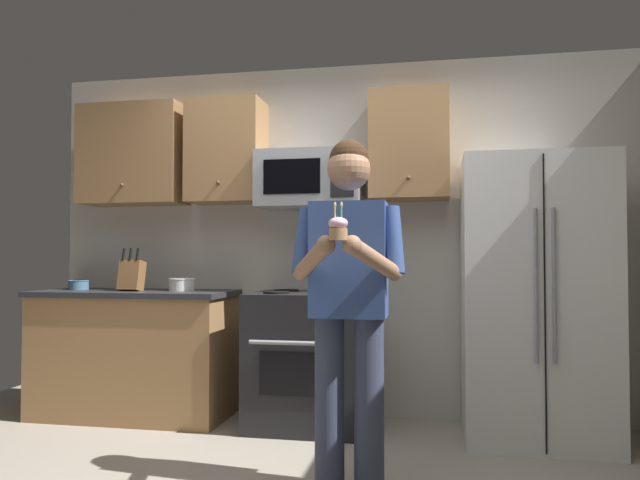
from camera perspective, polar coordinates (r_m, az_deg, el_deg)
The scene contains 11 objects.
wall_back at distance 4.54m, azimuth 1.64°, elevation 0.06°, with size 4.40×0.10×2.60m, color beige.
oven_range at distance 4.24m, azimuth -1.25°, elevation -11.17°, with size 0.76×0.70×0.93m.
microwave at distance 4.34m, azimuth -0.91°, elevation 5.71°, with size 0.74×0.41×0.40m.
refrigerator at distance 4.11m, azimuth 19.63°, elevation -5.22°, with size 0.90×0.75×1.80m.
cabinet_row_upper at distance 4.57m, azimuth -7.91°, elevation 8.26°, with size 2.78×0.36×0.76m.
counter_left at distance 4.71m, azimuth -17.12°, elevation -10.16°, with size 1.44×0.66×0.92m.
knife_block at distance 4.61m, azimuth -17.38°, elevation -3.20°, with size 0.16×0.15×0.32m.
bowl_large_white at distance 4.54m, azimuth -12.91°, elevation -4.08°, with size 0.20×0.20×0.09m.
bowl_small_colored at distance 4.91m, azimuth -21.84°, elevation -3.94°, with size 0.16×0.16×0.07m.
person at distance 3.04m, azimuth 2.73°, elevation -4.78°, with size 0.60×0.48×1.76m.
cupcake at distance 2.72m, azimuth 1.73°, elevation 1.13°, with size 0.09×0.09×0.17m.
Camera 1 is at (0.73, -2.73, 1.16)m, focal length 33.87 mm.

